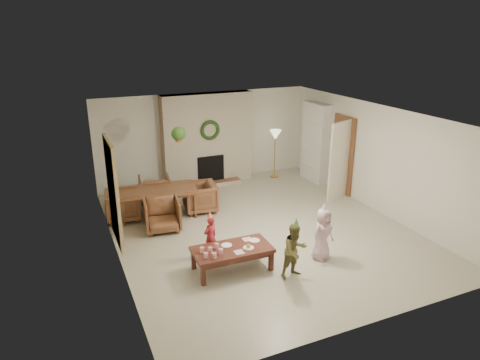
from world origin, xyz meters
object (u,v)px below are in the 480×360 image
child_pink (323,234)px  dining_chair_far (155,190)px  dining_table (158,203)px  child_red (210,237)px  coffee_table_top (232,250)px  dining_chair_near (162,215)px  dining_chair_left (123,205)px  child_plaid (295,251)px  dining_chair_right (200,197)px

child_pink → dining_chair_far: bearing=104.6°
dining_table → child_red: child_red is taller
coffee_table_top → child_red: bearing=111.0°
dining_chair_near → child_red: (0.54, -1.54, 0.08)m
dining_chair_far → dining_chair_left: 1.10m
coffee_table_top → child_red: child_red is taller
dining_chair_left → coffee_table_top: 3.31m
dining_table → dining_chair_far: size_ratio=2.34×
child_plaid → coffee_table_top: bearing=138.1°
dining_chair_near → dining_chair_left: (-0.67, 0.88, 0.00)m
dining_chair_left → child_red: child_red is taller
child_pink → child_plaid: bearing=-172.1°
dining_chair_left → dining_chair_near: bearing=-135.0°
dining_chair_near → coffee_table_top: 2.24m
dining_chair_near → child_pink: 3.44m
child_red → child_pink: bearing=131.0°
child_pink → dining_chair_left: bearing=118.5°
dining_chair_right → coffee_table_top: 2.78m
dining_table → child_pink: 3.97m
dining_chair_right → coffee_table_top: size_ratio=0.54×
child_plaid → dining_chair_far: bearing=101.8°
child_pink → dining_table: bearing=111.4°
dining_table → coffee_table_top: dining_table is taller
dining_chair_far → dining_chair_left: bearing=45.0°
child_red → dining_chair_near: bearing=-95.0°
dining_chair_far → coffee_table_top: 3.70m
child_red → child_plaid: 1.65m
dining_chair_right → dining_chair_far: bearing=-128.7°
child_plaid → dining_chair_left: bearing=115.8°
child_plaid → child_pink: child_pink is taller
dining_table → child_plaid: size_ratio=1.78×
child_red → child_pink: size_ratio=0.84×
dining_chair_near → child_red: 1.63m
coffee_table_top → dining_chair_right: bearing=84.5°
dining_chair_left → child_plaid: child_plaid is taller
dining_chair_left → coffee_table_top: bearing=-147.1°
dining_chair_far → child_pink: (2.24, -3.97, 0.16)m
dining_chair_near → dining_chair_far: (0.20, 1.55, 0.00)m
dining_chair_left → child_red: (1.21, -2.42, 0.08)m
dining_chair_far → child_pink: 4.56m
dining_chair_far → child_plaid: bearing=116.2°
dining_chair_far → coffee_table_top: dining_chair_far is taller
dining_chair_left → child_plaid: size_ratio=0.76×
dining_chair_near → dining_chair_far: 1.56m
dining_table → dining_chair_left: (-0.77, 0.10, 0.03)m
dining_table → dining_chair_near: (-0.10, -0.77, 0.03)m
dining_table → child_plaid: (1.55, -3.52, 0.19)m
dining_chair_left → dining_chair_far: bearing=-45.0°
dining_table → dining_chair_right: dining_chair_right is taller
dining_chair_left → coffee_table_top: dining_chair_left is taller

